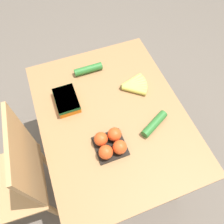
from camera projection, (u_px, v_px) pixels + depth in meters
The scene contains 8 objects.
ground_plane at pixel (112, 157), 1.89m from camera, with size 12.00×12.00×0.00m, color #665B51.
dining_table at pixel (112, 124), 1.36m from camera, with size 1.06×0.82×0.74m.
chair at pixel (20, 178), 1.29m from camera, with size 0.44×0.42×1.01m.
banana_bunch at pixel (133, 85), 1.34m from camera, with size 0.17×0.17×0.03m.
tomato_pack at pixel (110, 143), 1.12m from camera, with size 0.16×0.16×0.08m.
carrot_bag at pixel (66, 100), 1.27m from camera, with size 0.18×0.13×0.05m.
cucumber_near at pixel (88, 69), 1.40m from camera, with size 0.05×0.18×0.05m.
cucumber_far at pixel (154, 124), 1.20m from camera, with size 0.12×0.18×0.05m.
Camera 1 is at (-0.59, 0.22, 1.83)m, focal length 35.00 mm.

